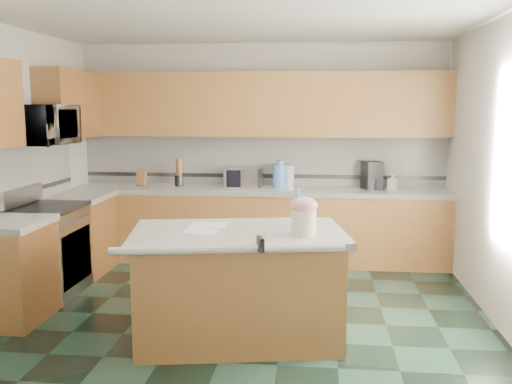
# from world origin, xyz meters

# --- Properties ---
(floor) EXTENTS (4.60, 4.60, 0.00)m
(floor) POSITION_xyz_m (0.00, 0.00, 0.00)
(floor) COLOR black
(floor) RESTS_ON ground
(ceiling) EXTENTS (4.60, 4.60, 0.00)m
(ceiling) POSITION_xyz_m (0.00, 0.00, 2.70)
(ceiling) COLOR white
(ceiling) RESTS_ON ground
(wall_back) EXTENTS (4.60, 0.04, 2.70)m
(wall_back) POSITION_xyz_m (0.00, 2.32, 1.35)
(wall_back) COLOR silver
(wall_back) RESTS_ON ground
(wall_front) EXTENTS (4.60, 0.04, 2.70)m
(wall_front) POSITION_xyz_m (0.00, -2.32, 1.35)
(wall_front) COLOR silver
(wall_front) RESTS_ON ground
(wall_right) EXTENTS (0.04, 4.60, 2.70)m
(wall_right) POSITION_xyz_m (2.32, 0.00, 1.35)
(wall_right) COLOR silver
(wall_right) RESTS_ON ground
(back_base_cab) EXTENTS (4.60, 0.60, 0.86)m
(back_base_cab) POSITION_xyz_m (0.00, 2.00, 0.43)
(back_base_cab) COLOR #462711
(back_base_cab) RESTS_ON ground
(back_countertop) EXTENTS (4.60, 0.64, 0.06)m
(back_countertop) POSITION_xyz_m (0.00, 2.00, 0.89)
(back_countertop) COLOR white
(back_countertop) RESTS_ON back_base_cab
(back_upper_cab) EXTENTS (4.60, 0.33, 0.78)m
(back_upper_cab) POSITION_xyz_m (0.00, 2.13, 1.94)
(back_upper_cab) COLOR #462711
(back_upper_cab) RESTS_ON wall_back
(back_backsplash) EXTENTS (4.60, 0.02, 0.63)m
(back_backsplash) POSITION_xyz_m (0.00, 2.29, 1.24)
(back_backsplash) COLOR silver
(back_backsplash) RESTS_ON back_countertop
(back_accent_band) EXTENTS (4.60, 0.01, 0.05)m
(back_accent_band) POSITION_xyz_m (0.00, 2.28, 1.04)
(back_accent_band) COLOR black
(back_accent_band) RESTS_ON back_countertop
(left_base_cab_rear) EXTENTS (0.60, 0.82, 0.86)m
(left_base_cab_rear) POSITION_xyz_m (-2.00, 1.29, 0.43)
(left_base_cab_rear) COLOR #462711
(left_base_cab_rear) RESTS_ON ground
(left_counter_rear) EXTENTS (0.64, 0.82, 0.06)m
(left_counter_rear) POSITION_xyz_m (-2.00, 1.29, 0.89)
(left_counter_rear) COLOR white
(left_counter_rear) RESTS_ON left_base_cab_rear
(left_base_cab_front) EXTENTS (0.60, 0.72, 0.86)m
(left_base_cab_front) POSITION_xyz_m (-2.00, -0.24, 0.43)
(left_base_cab_front) COLOR #462711
(left_base_cab_front) RESTS_ON ground
(left_counter_front) EXTENTS (0.64, 0.72, 0.06)m
(left_counter_front) POSITION_xyz_m (-2.00, -0.24, 0.89)
(left_counter_front) COLOR white
(left_counter_front) RESTS_ON left_base_cab_front
(left_backsplash) EXTENTS (0.02, 2.30, 0.63)m
(left_backsplash) POSITION_xyz_m (-2.29, 0.55, 1.24)
(left_backsplash) COLOR silver
(left_backsplash) RESTS_ON wall_left
(left_accent_band) EXTENTS (0.01, 2.30, 0.05)m
(left_accent_band) POSITION_xyz_m (-2.28, 0.55, 1.04)
(left_accent_band) COLOR black
(left_accent_band) RESTS_ON wall_left
(left_upper_cab_rear) EXTENTS (0.33, 1.09, 0.78)m
(left_upper_cab_rear) POSITION_xyz_m (-2.13, 1.42, 1.94)
(left_upper_cab_rear) COLOR #462711
(left_upper_cab_rear) RESTS_ON wall_left
(range_body) EXTENTS (0.60, 0.76, 0.88)m
(range_body) POSITION_xyz_m (-2.00, 0.50, 0.44)
(range_body) COLOR #B7B7BC
(range_body) RESTS_ON ground
(range_oven_door) EXTENTS (0.02, 0.68, 0.55)m
(range_oven_door) POSITION_xyz_m (-1.71, 0.50, 0.40)
(range_oven_door) COLOR black
(range_oven_door) RESTS_ON range_body
(range_cooktop) EXTENTS (0.62, 0.78, 0.04)m
(range_cooktop) POSITION_xyz_m (-2.00, 0.50, 0.90)
(range_cooktop) COLOR black
(range_cooktop) RESTS_ON range_body
(range_handle) EXTENTS (0.02, 0.66, 0.02)m
(range_handle) POSITION_xyz_m (-1.68, 0.50, 0.78)
(range_handle) COLOR #B7B7BC
(range_handle) RESTS_ON range_body
(range_backguard) EXTENTS (0.06, 0.76, 0.18)m
(range_backguard) POSITION_xyz_m (-2.26, 0.50, 1.02)
(range_backguard) COLOR #B7B7BC
(range_backguard) RESTS_ON range_body
(microwave) EXTENTS (0.50, 0.73, 0.41)m
(microwave) POSITION_xyz_m (-2.00, 0.50, 1.73)
(microwave) COLOR #B7B7BC
(microwave) RESTS_ON wall_left
(island_base) EXTENTS (1.74, 1.19, 0.86)m
(island_base) POSITION_xyz_m (0.09, -0.43, 0.43)
(island_base) COLOR #462711
(island_base) RESTS_ON ground
(island_top) EXTENTS (1.86, 1.30, 0.06)m
(island_top) POSITION_xyz_m (0.09, -0.43, 0.89)
(island_top) COLOR white
(island_top) RESTS_ON island_base
(island_bullnose) EXTENTS (1.69, 0.36, 0.06)m
(island_bullnose) POSITION_xyz_m (0.09, -0.94, 0.89)
(island_bullnose) COLOR white
(island_bullnose) RESTS_ON island_base
(treat_jar) EXTENTS (0.22, 0.22, 0.20)m
(treat_jar) POSITION_xyz_m (0.62, -0.55, 1.02)
(treat_jar) COLOR white
(treat_jar) RESTS_ON island_top
(treat_jar_lid) EXTENTS (0.22, 0.22, 0.13)m
(treat_jar_lid) POSITION_xyz_m (0.62, -0.55, 1.16)
(treat_jar_lid) COLOR pink
(treat_jar_lid) RESTS_ON treat_jar
(treat_jar_knob) EXTENTS (0.07, 0.02, 0.02)m
(treat_jar_knob) POSITION_xyz_m (0.62, -0.55, 1.20)
(treat_jar_knob) COLOR tan
(treat_jar_knob) RESTS_ON treat_jar_lid
(treat_jar_knob_end_l) EXTENTS (0.04, 0.04, 0.04)m
(treat_jar_knob_end_l) POSITION_xyz_m (0.59, -0.55, 1.20)
(treat_jar_knob_end_l) COLOR tan
(treat_jar_knob_end_l) RESTS_ON treat_jar_lid
(treat_jar_knob_end_r) EXTENTS (0.04, 0.04, 0.04)m
(treat_jar_knob_end_r) POSITION_xyz_m (0.66, -0.55, 1.20)
(treat_jar_knob_end_r) COLOR tan
(treat_jar_knob_end_r) RESTS_ON treat_jar_lid
(soap_bottle_island) EXTENTS (0.13, 0.13, 0.32)m
(soap_bottle_island) POSITION_xyz_m (0.57, -0.26, 1.08)
(soap_bottle_island) COLOR teal
(soap_bottle_island) RESTS_ON island_top
(paper_sheet_a) EXTENTS (0.33, 0.28, 0.00)m
(paper_sheet_a) POSITION_xyz_m (-0.20, -0.51, 0.92)
(paper_sheet_a) COLOR white
(paper_sheet_a) RESTS_ON island_top
(paper_sheet_b) EXTENTS (0.32, 0.25, 0.00)m
(paper_sheet_b) POSITION_xyz_m (-0.19, -0.27, 0.92)
(paper_sheet_b) COLOR white
(paper_sheet_b) RESTS_ON island_top
(clamp_body) EXTENTS (0.07, 0.12, 0.10)m
(clamp_body) POSITION_xyz_m (0.32, -0.92, 0.93)
(clamp_body) COLOR black
(clamp_body) RESTS_ON island_top
(clamp_handle) EXTENTS (0.02, 0.08, 0.02)m
(clamp_handle) POSITION_xyz_m (0.32, -0.99, 0.91)
(clamp_handle) COLOR black
(clamp_handle) RESTS_ON island_top
(knife_block) EXTENTS (0.11, 0.15, 0.21)m
(knife_block) POSITION_xyz_m (-1.50, 2.05, 1.02)
(knife_block) COLOR #472814
(knife_block) RESTS_ON back_countertop
(utensil_crock) EXTENTS (0.11, 0.11, 0.14)m
(utensil_crock) POSITION_xyz_m (-1.02, 2.08, 0.99)
(utensil_crock) COLOR black
(utensil_crock) RESTS_ON back_countertop
(utensil_bundle) EXTENTS (0.07, 0.07, 0.21)m
(utensil_bundle) POSITION_xyz_m (-1.02, 2.08, 1.16)
(utensil_bundle) COLOR #472814
(utensil_bundle) RESTS_ON utensil_crock
(toaster_oven) EXTENTS (0.46, 0.34, 0.25)m
(toaster_oven) POSITION_xyz_m (-0.19, 2.05, 1.04)
(toaster_oven) COLOR #B7B7BC
(toaster_oven) RESTS_ON back_countertop
(toaster_oven_door) EXTENTS (0.39, 0.01, 0.21)m
(toaster_oven_door) POSITION_xyz_m (-0.19, 1.91, 1.04)
(toaster_oven_door) COLOR black
(toaster_oven_door) RESTS_ON toaster_oven
(paper_towel) EXTENTS (0.12, 0.12, 0.27)m
(paper_towel) POSITION_xyz_m (0.37, 2.10, 1.06)
(paper_towel) COLOR white
(paper_towel) RESTS_ON back_countertop
(paper_towel_base) EXTENTS (0.18, 0.18, 0.01)m
(paper_towel_base) POSITION_xyz_m (0.37, 2.10, 0.93)
(paper_towel_base) COLOR #B7B7BC
(paper_towel_base) RESTS_ON back_countertop
(water_jug) EXTENTS (0.18, 0.18, 0.30)m
(water_jug) POSITION_xyz_m (0.26, 2.06, 1.07)
(water_jug) COLOR #4A76B9
(water_jug) RESTS_ON back_countertop
(water_jug_neck) EXTENTS (0.09, 0.09, 0.04)m
(water_jug_neck) POSITION_xyz_m (0.26, 2.06, 1.24)
(water_jug_neck) COLOR #4A76B9
(water_jug_neck) RESTS_ON water_jug
(coffee_maker) EXTENTS (0.26, 0.27, 0.34)m
(coffee_maker) POSITION_xyz_m (1.37, 2.08, 1.09)
(coffee_maker) COLOR black
(coffee_maker) RESTS_ON back_countertop
(coffee_carafe) EXTENTS (0.14, 0.14, 0.14)m
(coffee_carafe) POSITION_xyz_m (1.37, 2.03, 0.99)
(coffee_carafe) COLOR black
(coffee_carafe) RESTS_ON back_countertop
(soap_bottle_back) EXTENTS (0.13, 0.13, 0.20)m
(soap_bottle_back) POSITION_xyz_m (1.62, 2.05, 1.02)
(soap_bottle_back) COLOR white
(soap_bottle_back) RESTS_ON back_countertop
(soap_back_cap) EXTENTS (0.02, 0.02, 0.03)m
(soap_back_cap) POSITION_xyz_m (1.62, 2.05, 1.14)
(soap_back_cap) COLOR red
(soap_back_cap) RESTS_ON soap_bottle_back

